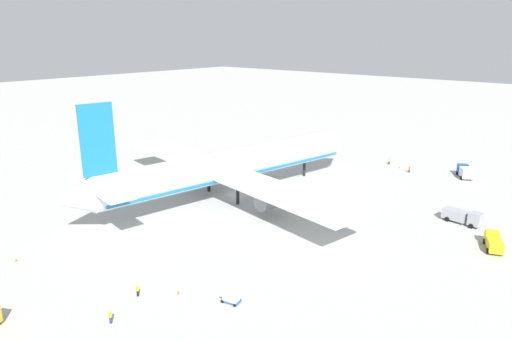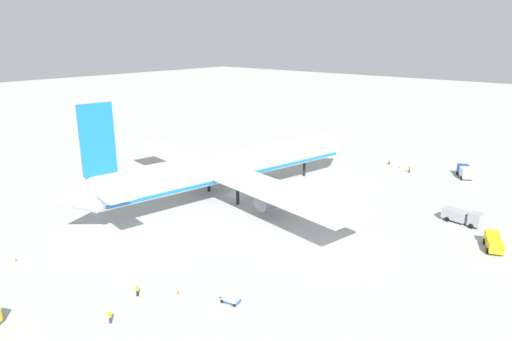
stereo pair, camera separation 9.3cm
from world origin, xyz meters
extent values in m
plane|color=#B2B2AD|center=(0.00, 0.00, 0.00)|extent=(600.00, 600.00, 0.00)
cylinder|color=silver|center=(0.00, 0.00, 6.88)|extent=(62.39, 16.93, 6.64)
cone|color=silver|center=(33.26, -5.63, 6.88)|extent=(6.33, 7.31, 6.51)
cone|color=silver|center=(-33.92, 5.74, 6.88)|extent=(7.61, 7.33, 6.31)
cube|color=#1972BF|center=(-28.67, 4.85, 16.46)|extent=(6.00, 1.49, 12.51)
cube|color=silver|center=(-28.24, 10.40, 8.21)|extent=(5.85, 9.69, 0.36)
cube|color=silver|center=(-30.09, -0.52, 8.21)|extent=(5.85, 9.69, 0.36)
cube|color=silver|center=(0.16, 19.58, 5.88)|extent=(14.22, 33.08, 0.70)
cylinder|color=slate|center=(0.35, 14.68, 3.48)|extent=(6.19, 4.98, 4.11)
cube|color=silver|center=(-6.29, -18.54, 5.88)|extent=(14.22, 33.08, 0.70)
cylinder|color=slate|center=(-4.50, -13.97, 3.55)|extent=(6.19, 4.84, 3.96)
cylinder|color=black|center=(21.45, -3.63, 1.78)|extent=(0.70, 0.70, 3.56)
cylinder|color=black|center=(-2.18, 5.77, 1.78)|extent=(0.70, 0.70, 3.56)
cylinder|color=black|center=(-3.95, -4.73, 1.78)|extent=(0.70, 0.70, 3.56)
cube|color=#1972BF|center=(0.00, 0.00, 5.05)|extent=(59.88, 16.19, 0.50)
cube|color=#999EA5|center=(15.62, -45.60, 1.59)|extent=(2.48, 2.34, 2.29)
cube|color=#999EA5|center=(16.05, -41.86, 1.37)|extent=(2.74, 4.55, 1.85)
cube|color=black|center=(15.53, -46.33, 2.16)|extent=(1.89, 0.30, 1.01)
cylinder|color=black|center=(16.76, -45.52, 0.45)|extent=(0.40, 0.93, 0.90)
cylinder|color=black|center=(14.52, -45.27, 0.45)|extent=(0.40, 0.93, 0.90)
cylinder|color=black|center=(17.27, -41.09, 0.45)|extent=(0.40, 0.93, 0.90)
cylinder|color=black|center=(15.03, -40.83, 0.45)|extent=(0.40, 0.93, 0.90)
cube|color=#194CA5|center=(47.86, -33.22, 1.60)|extent=(2.81, 3.01, 2.31)
cube|color=silver|center=(45.08, -34.92, 1.56)|extent=(4.45, 4.02, 2.22)
cube|color=black|center=(48.40, -32.89, 2.18)|extent=(1.13, 1.77, 1.02)
cylinder|color=black|center=(47.07, -32.28, 0.45)|extent=(0.92, 0.73, 0.90)
cylinder|color=black|center=(48.34, -34.35, 0.45)|extent=(0.92, 0.73, 0.90)
cylinder|color=black|center=(43.78, -34.30, 0.45)|extent=(0.92, 0.73, 0.90)
cylinder|color=black|center=(45.05, -36.37, 0.45)|extent=(0.92, 0.73, 0.90)
cube|color=yellow|center=(9.89, -49.86, 1.39)|extent=(2.42, 2.63, 1.88)
cube|color=yellow|center=(7.04, -51.09, 1.21)|extent=(4.12, 3.36, 1.51)
cube|color=black|center=(10.45, -49.63, 1.86)|extent=(0.77, 1.67, 0.83)
cylinder|color=black|center=(9.32, -48.96, 0.45)|extent=(0.95, 0.63, 0.90)
cylinder|color=black|center=(10.15, -50.91, 0.45)|extent=(0.95, 0.63, 0.90)
cylinder|color=black|center=(5.93, -50.40, 0.45)|extent=(0.95, 0.63, 0.90)
cylinder|color=black|center=(6.76, -52.36, 0.45)|extent=(0.95, 0.63, 0.90)
cube|color=#26598C|center=(-31.23, -28.92, 0.28)|extent=(1.89, 2.68, 0.15)
cylinder|color=#333338|center=(-31.56, -27.44, 0.28)|extent=(0.21, 0.60, 0.08)
cube|color=silver|center=(-31.23, -28.92, 0.80)|extent=(1.67, 2.27, 0.90)
cylinder|color=black|center=(-32.11, -28.17, 0.20)|extent=(0.20, 0.42, 0.40)
cylinder|color=black|center=(-30.74, -27.87, 0.20)|extent=(0.20, 0.42, 0.40)
cylinder|color=black|center=(-31.71, -29.98, 0.20)|extent=(0.20, 0.42, 0.40)
cylinder|color=black|center=(-30.34, -29.67, 0.20)|extent=(0.20, 0.42, 0.40)
cylinder|color=black|center=(41.38, -22.25, 0.41)|extent=(0.45, 0.45, 0.82)
cylinder|color=orange|center=(41.38, -22.25, 1.12)|extent=(0.56, 0.56, 0.61)
sphere|color=#8C6647|center=(41.38, -22.25, 1.54)|extent=(0.22, 0.22, 0.22)
cylinder|color=navy|center=(-44.09, -20.97, 0.44)|extent=(0.42, 0.42, 0.88)
cylinder|color=yellow|center=(-44.09, -20.97, 1.21)|extent=(0.53, 0.53, 0.66)
sphere|color=beige|center=(-44.09, -20.97, 1.66)|extent=(0.24, 0.24, 0.24)
cylinder|color=black|center=(45.20, -15.00, 0.41)|extent=(0.45, 0.45, 0.81)
cylinder|color=#B2F219|center=(45.20, -15.00, 1.12)|extent=(0.56, 0.56, 0.61)
sphere|color=tan|center=(45.20, -15.00, 1.53)|extent=(0.22, 0.22, 0.22)
cylinder|color=black|center=(-38.32, -18.36, 0.41)|extent=(0.39, 0.39, 0.82)
cylinder|color=yellow|center=(-38.32, -18.36, 1.12)|extent=(0.49, 0.49, 0.61)
sphere|color=tan|center=(-38.32, -18.36, 1.54)|extent=(0.22, 0.22, 0.22)
cone|color=orange|center=(43.49, -18.78, 0.28)|extent=(0.36, 0.36, 0.55)
cone|color=orange|center=(41.18, 24.94, 0.28)|extent=(0.36, 0.36, 0.55)
cone|color=orange|center=(-44.80, 4.25, 0.28)|extent=(0.36, 0.36, 0.55)
cone|color=orange|center=(-34.46, -22.09, 0.28)|extent=(0.36, 0.36, 0.55)
camera|label=1|loc=(-69.22, -65.99, 33.75)|focal=32.28mm
camera|label=2|loc=(-69.16, -66.06, 33.75)|focal=32.28mm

